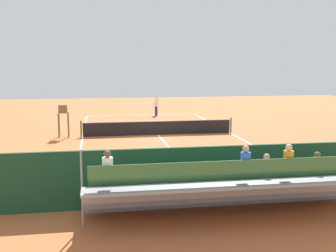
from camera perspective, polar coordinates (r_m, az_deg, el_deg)
The scene contains 11 objects.
ground_plane at distance 28.37m, azimuth -1.34°, elevation -1.20°, with size 60.00×60.00×0.00m, color #BC6033.
court_line_markings at distance 28.41m, azimuth -1.35°, elevation -1.18°, with size 10.10×22.20×0.01m.
tennis_net at distance 28.29m, azimuth -1.34°, elevation -0.20°, with size 10.30×0.10×1.07m.
backdrop_wall at distance 14.75m, azimuth 6.50°, elevation -6.54°, with size 18.00×0.16×2.00m, color #194228.
bleacher_stand at distance 13.57m, azimuth 9.05°, elevation -8.07°, with size 9.06×2.40×2.48m.
umpire_chair at distance 27.98m, azimuth -14.02°, elevation 1.13°, with size 0.67×0.67×2.14m.
courtside_bench at distance 16.32m, azimuth 13.89°, elevation -6.86°, with size 1.80×0.40×0.93m.
equipment_bag at distance 15.76m, azimuth 8.66°, elevation -8.70°, with size 0.90×0.36×0.36m, color #334C8C.
tennis_player at distance 38.48m, azimuth -1.62°, elevation 2.93°, with size 0.47×0.55×1.93m.
tennis_racket at distance 38.27m, azimuth -3.21°, elevation 1.38°, with size 0.59×0.37×0.03m.
tennis_ball_near at distance 37.36m, azimuth 1.33°, elevation 1.24°, with size 0.07×0.07×0.07m, color #CCDB33.
Camera 1 is at (3.98, 27.67, 4.85)m, focal length 44.93 mm.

